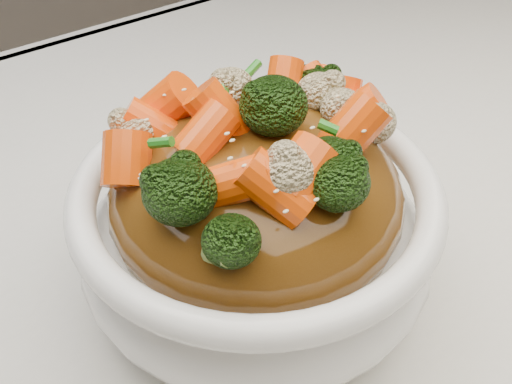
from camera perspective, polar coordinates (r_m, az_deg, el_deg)
tablecloth at (r=0.48m, az=1.94°, el=-5.05°), size 1.20×0.80×0.04m
bowl at (r=0.39m, az=0.00°, el=-3.82°), size 0.24×0.24×0.09m
sauce_base at (r=0.37m, az=0.00°, el=-0.37°), size 0.19×0.19×0.10m
carrots at (r=0.33m, az=0.00°, el=8.28°), size 0.19×0.19×0.05m
broccoli at (r=0.33m, az=0.00°, el=8.12°), size 0.19×0.19×0.05m
cauliflower at (r=0.33m, az=0.00°, el=7.81°), size 0.19×0.19×0.04m
scallions at (r=0.33m, az=0.00°, el=8.43°), size 0.14×0.14×0.02m
sesame_seeds at (r=0.33m, az=0.00°, el=8.43°), size 0.17×0.17×0.01m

